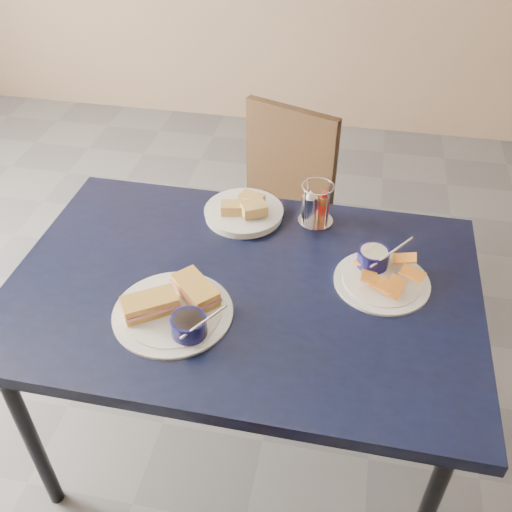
% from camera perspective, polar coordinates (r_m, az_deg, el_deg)
% --- Properties ---
extents(ground, '(6.00, 6.00, 0.00)m').
position_cam_1_polar(ground, '(2.15, 0.67, -17.98)').
color(ground, '#515256').
rests_on(ground, ground).
extents(dining_table, '(1.30, 0.87, 0.75)m').
position_cam_1_polar(dining_table, '(1.62, -1.32, -4.30)').
color(dining_table, black).
rests_on(dining_table, ground).
extents(chair_far, '(0.51, 0.51, 0.85)m').
position_cam_1_polar(chair_far, '(2.39, 1.59, 5.93)').
color(chair_far, black).
rests_on(chair_far, ground).
extents(sandwich_plate, '(0.32, 0.31, 0.12)m').
position_cam_1_polar(sandwich_plate, '(1.49, -8.02, -5.17)').
color(sandwich_plate, white).
rests_on(sandwich_plate, dining_table).
extents(plantain_plate, '(0.27, 0.27, 0.12)m').
position_cam_1_polar(plantain_plate, '(1.62, 12.24, -1.61)').
color(plantain_plate, white).
rests_on(plantain_plate, dining_table).
extents(bread_basket, '(0.25, 0.25, 0.07)m').
position_cam_1_polar(bread_basket, '(1.82, -1.17, 4.48)').
color(bread_basket, white).
rests_on(bread_basket, dining_table).
extents(condiment_caddy, '(0.11, 0.11, 0.14)m').
position_cam_1_polar(condiment_caddy, '(1.79, 5.93, 4.96)').
color(condiment_caddy, silver).
rests_on(condiment_caddy, dining_table).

